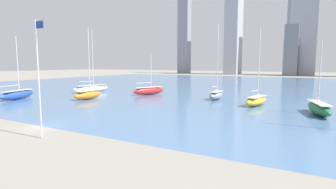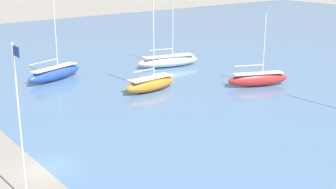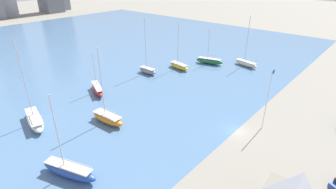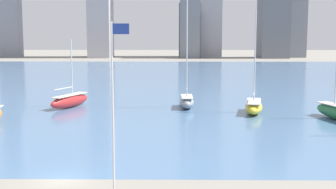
{
  "view_description": "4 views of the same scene",
  "coord_description": "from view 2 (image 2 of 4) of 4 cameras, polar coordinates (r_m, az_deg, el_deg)",
  "views": [
    {
      "loc": [
        28.39,
        -19.78,
        7.59
      ],
      "look_at": [
        7.92,
        16.88,
        2.65
      ],
      "focal_mm": 28.0,
      "sensor_mm": 36.0,
      "label": 1
    },
    {
      "loc": [
        34.96,
        -13.61,
        17.4
      ],
      "look_at": [
        2.19,
        11.37,
        5.07
      ],
      "focal_mm": 50.0,
      "sensor_mm": 36.0,
      "label": 2
    },
    {
      "loc": [
        -39.85,
        -17.44,
        27.91
      ],
      "look_at": [
        -2.73,
        14.64,
        4.06
      ],
      "focal_mm": 28.0,
      "sensor_mm": 36.0,
      "label": 3
    },
    {
      "loc": [
        8.54,
        -34.26,
        11.17
      ],
      "look_at": [
        7.85,
        12.74,
        4.81
      ],
      "focal_mm": 50.0,
      "sensor_mm": 36.0,
      "label": 4
    }
  ],
  "objects": [
    {
      "name": "ground_plane",
      "position": [
        41.35,
        -14.7,
        -8.81
      ],
      "size": [
        500.0,
        500.0,
        0.0
      ],
      "primitive_type": "plane",
      "color": "gray"
    },
    {
      "name": "flag_pole",
      "position": [
        34.07,
        -17.62,
        -2.97
      ],
      "size": [
        1.24,
        0.14,
        11.84
      ],
      "color": "silver",
      "rests_on": "ground_plane"
    },
    {
      "name": "sailboat_blue",
      "position": [
        69.3,
        -13.68,
        2.55
      ],
      "size": [
        4.93,
        9.67,
        13.35
      ],
      "rotation": [
        0.0,
        0.0,
        0.32
      ],
      "color": "#284CA8",
      "rests_on": "harbor_water"
    },
    {
      "name": "sailboat_orange",
      "position": [
        61.98,
        -2.15,
        1.37
      ],
      "size": [
        2.94,
        8.08,
        15.22
      ],
      "rotation": [
        0.0,
        0.0,
        0.07
      ],
      "color": "orange",
      "rests_on": "harbor_water"
    },
    {
      "name": "sailboat_white",
      "position": [
        75.57,
        0.03,
        4.15
      ],
      "size": [
        5.11,
        10.61,
        16.67
      ],
      "rotation": [
        0.0,
        0.0,
        -0.26
      ],
      "color": "white",
      "rests_on": "harbor_water"
    },
    {
      "name": "sailboat_red",
      "position": [
        65.5,
        10.89,
        1.87
      ],
      "size": [
        5.17,
        8.7,
        10.0
      ],
      "rotation": [
        0.0,
        0.0,
        -0.41
      ],
      "color": "#B72828",
      "rests_on": "harbor_water"
    }
  ]
}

